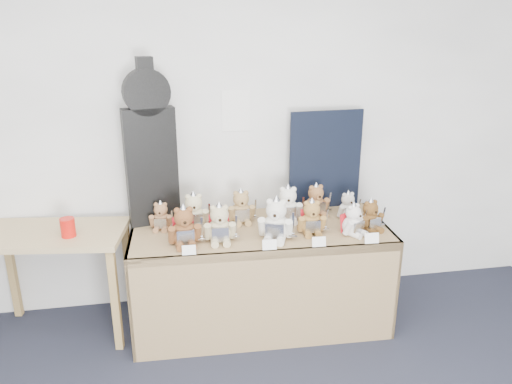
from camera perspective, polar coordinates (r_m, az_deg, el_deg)
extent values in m
plane|color=white|center=(3.67, -9.96, 6.69)|extent=(6.00, 0.00, 6.00)
cube|color=white|center=(3.67, -2.28, 9.28)|extent=(0.21, 0.00, 0.30)
cube|color=olive|center=(3.51, 0.50, -4.55)|extent=(1.82, 0.81, 0.06)
cube|color=olive|center=(3.35, 1.44, -12.42)|extent=(1.79, 0.08, 0.75)
cube|color=olive|center=(3.65, -13.62, -10.16)|extent=(0.05, 0.75, 0.75)
cube|color=olive|center=(3.88, 13.67, -8.31)|extent=(0.05, 0.75, 0.75)
cube|color=tan|center=(3.63, -22.14, -4.50)|extent=(0.99, 0.64, 0.04)
cube|color=#9F7B44|center=(4.13, -26.10, -8.15)|extent=(0.06, 0.06, 0.74)
cube|color=#9F7B44|center=(3.49, -15.78, -11.86)|extent=(0.06, 0.06, 0.74)
cube|color=#9F7B44|center=(3.87, -14.35, -8.54)|extent=(0.06, 0.06, 0.74)
cube|color=black|center=(3.52, -11.84, 2.80)|extent=(0.36, 0.18, 0.82)
cylinder|color=black|center=(3.42, -12.44, 11.10)|extent=(0.32, 0.17, 0.31)
cube|color=black|center=(3.40, -12.59, 13.15)|extent=(0.12, 0.11, 0.21)
cube|color=black|center=(3.79, 7.95, 3.61)|extent=(0.56, 0.06, 0.75)
cylinder|color=red|center=(3.49, -20.70, -3.81)|extent=(0.09, 0.09, 0.13)
ellipsoid|color=brown|center=(3.25, -8.17, -4.74)|extent=(0.18, 0.16, 0.17)
sphere|color=brown|center=(3.21, -8.27, -2.87)|extent=(0.13, 0.13, 0.13)
cylinder|color=brown|center=(3.16, -8.16, -3.38)|extent=(0.05, 0.03, 0.05)
sphere|color=black|center=(3.15, -8.12, -3.51)|extent=(0.02, 0.02, 0.02)
sphere|color=brown|center=(3.19, -9.04, -2.11)|extent=(0.04, 0.04, 0.04)
sphere|color=brown|center=(3.19, -7.58, -1.99)|extent=(0.04, 0.04, 0.04)
cylinder|color=brown|center=(3.22, -9.58, -4.88)|extent=(0.05, 0.10, 0.13)
cylinder|color=brown|center=(3.24, -6.70, -4.62)|extent=(0.05, 0.10, 0.13)
cylinder|color=brown|center=(3.22, -8.70, -6.02)|extent=(0.06, 0.11, 0.05)
cylinder|color=brown|center=(3.22, -7.33, -5.90)|extent=(0.06, 0.11, 0.05)
cube|color=silver|center=(3.19, -8.04, -5.15)|extent=(0.11, 0.03, 0.09)
cone|color=silver|center=(3.19, -8.31, -1.98)|extent=(0.11, 0.11, 0.08)
cube|color=silver|center=(3.22, -6.23, -4.26)|extent=(0.02, 0.04, 0.18)
cube|color=silver|center=(3.25, -6.19, -5.37)|extent=(0.05, 0.01, 0.01)
cube|color=#B5141E|center=(3.31, -8.31, -4.09)|extent=(0.14, 0.04, 0.15)
ellipsoid|color=tan|center=(3.28, -4.17, -4.44)|extent=(0.17, 0.15, 0.17)
sphere|color=tan|center=(3.23, -4.21, -2.62)|extent=(0.12, 0.12, 0.12)
cylinder|color=tan|center=(3.19, -4.15, -3.12)|extent=(0.05, 0.03, 0.05)
sphere|color=black|center=(3.17, -4.13, -3.25)|extent=(0.02, 0.02, 0.02)
sphere|color=tan|center=(3.21, -4.95, -1.85)|extent=(0.04, 0.04, 0.04)
sphere|color=tan|center=(3.22, -3.52, -1.79)|extent=(0.04, 0.04, 0.04)
cylinder|color=tan|center=(3.25, -5.56, -4.52)|extent=(0.05, 0.09, 0.13)
cylinder|color=tan|center=(3.26, -2.74, -4.39)|extent=(0.05, 0.09, 0.13)
cylinder|color=tan|center=(3.24, -4.75, -5.66)|extent=(0.06, 0.11, 0.05)
cylinder|color=tan|center=(3.24, -3.41, -5.60)|extent=(0.06, 0.11, 0.05)
cube|color=silver|center=(3.21, -4.09, -4.84)|extent=(0.11, 0.02, 0.09)
cone|color=silver|center=(3.21, -4.24, -1.75)|extent=(0.10, 0.10, 0.08)
cube|color=silver|center=(3.24, -2.28, -4.04)|extent=(0.02, 0.04, 0.18)
cube|color=silver|center=(3.27, -2.27, -5.13)|extent=(0.05, 0.01, 0.01)
cube|color=#B5141E|center=(3.33, -4.24, -3.81)|extent=(0.14, 0.04, 0.15)
ellipsoid|color=silver|center=(3.30, 2.30, -4.07)|extent=(0.23, 0.21, 0.19)
sphere|color=silver|center=(3.25, 2.33, -2.05)|extent=(0.14, 0.14, 0.14)
cylinder|color=silver|center=(3.20, 2.19, -2.59)|extent=(0.06, 0.05, 0.06)
sphere|color=black|center=(3.18, 2.14, -2.73)|extent=(0.02, 0.02, 0.02)
sphere|color=silver|center=(3.24, 1.56, -1.12)|extent=(0.04, 0.04, 0.04)
sphere|color=silver|center=(3.23, 3.12, -1.22)|extent=(0.04, 0.04, 0.04)
cylinder|color=silver|center=(3.29, 0.72, -3.98)|extent=(0.08, 0.11, 0.14)
cylinder|color=silver|center=(3.27, 3.79, -4.17)|extent=(0.08, 0.11, 0.14)
cylinder|color=silver|center=(3.27, 1.40, -5.32)|extent=(0.09, 0.13, 0.06)
cylinder|color=silver|center=(3.26, 2.87, -5.42)|extent=(0.09, 0.13, 0.06)
cube|color=silver|center=(3.23, 2.13, -4.49)|extent=(0.12, 0.06, 0.10)
cone|color=silver|center=(3.23, 2.34, -1.09)|extent=(0.12, 0.12, 0.09)
cube|color=silver|center=(3.24, 4.27, -3.85)|extent=(0.03, 0.05, 0.20)
cube|color=silver|center=(3.27, 4.24, -5.05)|extent=(0.06, 0.03, 0.01)
ellipsoid|color=olive|center=(3.41, 6.32, -3.62)|extent=(0.17, 0.14, 0.16)
sphere|color=olive|center=(3.37, 6.38, -1.99)|extent=(0.11, 0.11, 0.11)
cylinder|color=olive|center=(3.33, 6.54, -2.43)|extent=(0.05, 0.03, 0.05)
sphere|color=black|center=(3.31, 6.61, -2.54)|extent=(0.02, 0.02, 0.02)
sphere|color=olive|center=(3.35, 5.79, -1.31)|extent=(0.04, 0.04, 0.04)
sphere|color=olive|center=(3.36, 7.03, -1.26)|extent=(0.04, 0.04, 0.04)
cylinder|color=olive|center=(3.38, 5.16, -3.68)|extent=(0.05, 0.09, 0.12)
cylinder|color=olive|center=(3.41, 7.61, -3.57)|extent=(0.05, 0.09, 0.12)
cylinder|color=olive|center=(3.37, 5.89, -4.70)|extent=(0.05, 0.10, 0.05)
cylinder|color=olive|center=(3.39, 7.06, -4.64)|extent=(0.05, 0.10, 0.05)
cube|color=silver|center=(3.35, 6.53, -3.96)|extent=(0.10, 0.02, 0.09)
cone|color=silver|center=(3.35, 6.41, -1.22)|extent=(0.10, 0.10, 0.07)
cube|color=silver|center=(3.39, 8.05, -3.26)|extent=(0.02, 0.04, 0.16)
cube|color=silver|center=(3.42, 8.00, -4.23)|extent=(0.05, 0.01, 0.01)
cube|color=#B5141E|center=(3.46, 6.13, -3.07)|extent=(0.13, 0.04, 0.14)
ellipsoid|color=silver|center=(3.43, 10.97, -3.80)|extent=(0.19, 0.18, 0.14)
sphere|color=silver|center=(3.40, 11.07, -2.32)|extent=(0.10, 0.10, 0.10)
cylinder|color=silver|center=(3.38, 11.66, -2.65)|extent=(0.05, 0.04, 0.04)
sphere|color=black|center=(3.37, 11.87, -2.72)|extent=(0.02, 0.02, 0.02)
sphere|color=silver|center=(3.36, 10.75, -1.81)|extent=(0.03, 0.03, 0.03)
sphere|color=silver|center=(3.41, 11.47, -1.54)|extent=(0.03, 0.03, 0.03)
cylinder|color=silver|center=(3.37, 10.50, -4.09)|extent=(0.07, 0.09, 0.11)
cylinder|color=silver|center=(3.47, 11.91, -3.48)|extent=(0.07, 0.09, 0.11)
cylinder|color=silver|center=(3.40, 11.25, -4.82)|extent=(0.08, 0.10, 0.04)
cylinder|color=silver|center=(3.45, 11.91, -4.52)|extent=(0.08, 0.10, 0.04)
cube|color=silver|center=(3.40, 11.71, -4.02)|extent=(0.09, 0.06, 0.08)
cone|color=silver|center=(3.38, 11.12, -1.61)|extent=(0.09, 0.09, 0.07)
cube|color=silver|center=(3.47, 12.29, -3.11)|extent=(0.03, 0.04, 0.15)
cube|color=silver|center=(3.50, 12.22, -3.98)|extent=(0.04, 0.03, 0.01)
cube|color=#B5141E|center=(3.46, 10.28, -3.39)|extent=(0.11, 0.08, 0.13)
ellipsoid|color=brown|center=(3.53, 12.84, -3.30)|extent=(0.17, 0.16, 0.14)
sphere|color=brown|center=(3.49, 12.95, -1.84)|extent=(0.11, 0.11, 0.11)
cylinder|color=brown|center=(3.46, 13.41, -2.20)|extent=(0.05, 0.04, 0.04)
sphere|color=black|center=(3.45, 13.57, -2.28)|extent=(0.02, 0.02, 0.02)
sphere|color=brown|center=(3.46, 12.56, -1.29)|extent=(0.03, 0.03, 0.03)
sphere|color=brown|center=(3.50, 13.44, -1.11)|extent=(0.03, 0.03, 0.03)
cylinder|color=brown|center=(3.47, 12.15, -3.49)|extent=(0.06, 0.09, 0.11)
cylinder|color=brown|center=(3.55, 13.89, -3.09)|extent=(0.06, 0.09, 0.11)
cylinder|color=brown|center=(3.49, 12.89, -4.30)|extent=(0.07, 0.10, 0.04)
cylinder|color=brown|center=(3.53, 13.71, -4.10)|extent=(0.07, 0.10, 0.04)
cube|color=silver|center=(3.49, 13.42, -3.55)|extent=(0.09, 0.04, 0.08)
cone|color=silver|center=(3.48, 13.01, -1.14)|extent=(0.09, 0.09, 0.07)
cube|color=silver|center=(3.55, 14.30, -2.76)|extent=(0.02, 0.04, 0.15)
cube|color=silver|center=(3.57, 14.22, -3.62)|extent=(0.04, 0.02, 0.01)
ellipsoid|color=beige|center=(3.51, -7.07, -2.92)|extent=(0.16, 0.14, 0.16)
sphere|color=beige|center=(3.47, -7.14, -1.24)|extent=(0.12, 0.12, 0.12)
cylinder|color=beige|center=(3.43, -7.09, -1.68)|extent=(0.05, 0.03, 0.05)
sphere|color=black|center=(3.41, -7.07, -1.78)|extent=(0.02, 0.02, 0.02)
sphere|color=beige|center=(3.45, -7.82, -0.55)|extent=(0.04, 0.04, 0.04)
sphere|color=beige|center=(3.46, -6.53, -0.48)|extent=(0.04, 0.04, 0.04)
cylinder|color=beige|center=(3.48, -8.33, -2.99)|extent=(0.05, 0.09, 0.12)
cylinder|color=beige|center=(3.49, -5.78, -2.84)|extent=(0.05, 0.09, 0.12)
cylinder|color=beige|center=(3.47, -7.59, -4.02)|extent=(0.05, 0.11, 0.05)
cylinder|color=beige|center=(3.48, -6.37, -3.94)|extent=(0.05, 0.11, 0.05)
cube|color=silver|center=(3.45, -7.01, -3.25)|extent=(0.11, 0.02, 0.09)
cone|color=silver|center=(3.45, -7.18, -0.45)|extent=(0.10, 0.10, 0.08)
cube|color=silver|center=(3.47, -5.37, -2.51)|extent=(0.01, 0.04, 0.17)
cube|color=silver|center=(3.50, -5.34, -3.51)|extent=(0.05, 0.01, 0.01)
ellipsoid|color=#A07F50|center=(3.58, -1.72, -2.39)|extent=(0.16, 0.13, 0.16)
sphere|color=#A07F50|center=(3.54, -1.73, -0.81)|extent=(0.11, 0.11, 0.11)
cylinder|color=#A07F50|center=(3.50, -1.61, -1.22)|extent=(0.05, 0.03, 0.05)
sphere|color=black|center=(3.48, -1.57, -1.31)|extent=(0.02, 0.02, 0.02)
sphere|color=#A07F50|center=(3.52, -2.34, -0.16)|extent=(0.04, 0.04, 0.04)
sphere|color=#A07F50|center=(3.53, -1.14, -0.09)|extent=(0.04, 0.04, 0.04)
cylinder|color=#A07F50|center=(3.55, -2.86, -2.46)|extent=(0.04, 0.09, 0.12)
cylinder|color=#A07F50|center=(3.57, -0.49, -2.31)|extent=(0.04, 0.09, 0.12)
cylinder|color=#A07F50|center=(3.54, -2.14, -3.42)|extent=(0.05, 0.10, 0.05)
cylinder|color=#A07F50|center=(3.55, -1.01, -3.34)|extent=(0.05, 0.10, 0.05)
cube|color=silver|center=(3.52, -1.57, -2.69)|extent=(0.10, 0.02, 0.09)
cone|color=silver|center=(3.52, -1.74, -0.07)|extent=(0.10, 0.10, 0.07)
cube|color=silver|center=(3.55, -0.08, -2.00)|extent=(0.01, 0.04, 0.16)
cube|color=silver|center=(3.57, -0.08, -2.94)|extent=(0.05, 0.01, 0.01)
ellipsoid|color=white|center=(3.61, 3.63, -2.14)|extent=(0.19, 0.17, 0.17)
sphere|color=white|center=(3.57, 3.67, -0.44)|extent=(0.12, 0.12, 0.12)
cylinder|color=white|center=(3.52, 3.74, -0.87)|extent=(0.06, 0.04, 0.05)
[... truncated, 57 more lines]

